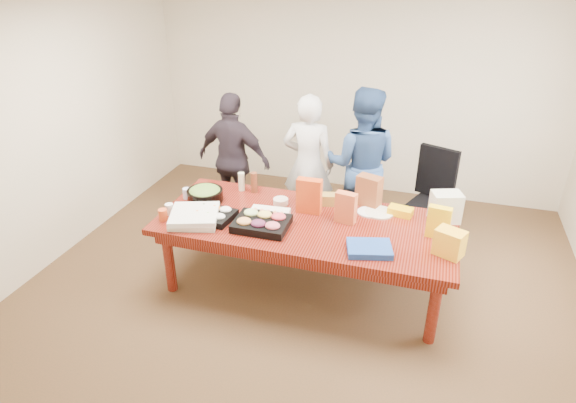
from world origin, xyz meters
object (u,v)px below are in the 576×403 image
(person_center, at_px, (308,164))
(salad_bowl, at_px, (205,195))
(person_right, at_px, (361,164))
(conference_table, at_px, (305,254))
(sheet_cake, at_px, (268,216))
(office_chair, at_px, (433,203))

(person_center, distance_m, salad_bowl, 1.33)
(person_center, relative_size, salad_bowl, 4.53)
(person_right, distance_m, salad_bowl, 1.80)
(conference_table, relative_size, sheet_cake, 7.44)
(salad_bowl, bearing_deg, office_chair, 25.59)
(conference_table, relative_size, person_center, 1.69)
(office_chair, bearing_deg, person_right, -161.23)
(salad_bowl, bearing_deg, conference_table, -5.95)
(conference_table, height_order, sheet_cake, sheet_cake)
(sheet_cake, height_order, salad_bowl, salad_bowl)
(conference_table, distance_m, sheet_cake, 0.54)
(sheet_cake, bearing_deg, conference_table, 5.69)
(conference_table, relative_size, salad_bowl, 7.64)
(conference_table, bearing_deg, person_right, 75.71)
(person_center, bearing_deg, sheet_cake, 85.54)
(office_chair, xyz_separation_m, sheet_cake, (-1.50, -1.25, 0.25))
(conference_table, height_order, office_chair, office_chair)
(conference_table, distance_m, salad_bowl, 1.18)
(person_right, bearing_deg, person_center, 3.26)
(conference_table, relative_size, office_chair, 2.63)
(person_right, relative_size, salad_bowl, 4.81)
(salad_bowl, bearing_deg, person_right, 38.46)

